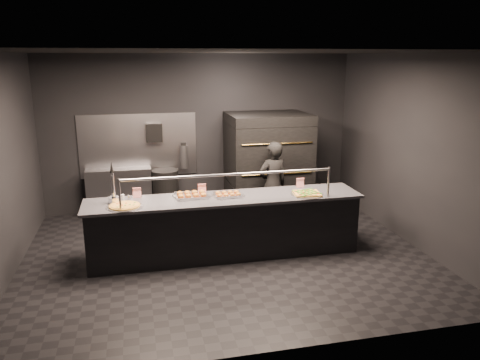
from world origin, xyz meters
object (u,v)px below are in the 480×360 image
Objects in this scene: prep_shelf at (120,192)px; slider_tray_b at (228,194)px; beer_tap at (113,191)px; service_counter at (226,226)px; square_pizza at (307,194)px; worker at (273,185)px; slider_tray_a at (192,195)px; round_pizza at (125,206)px; fire_extinguisher at (184,157)px; pizza_oven at (268,163)px; trash_bin at (166,192)px; towel_dispenser at (154,133)px.

slider_tray_b reaches higher than prep_shelf.
slider_tray_b is (1.65, -0.02, -0.15)m from beer_tap.
square_pizza is (1.23, -0.15, 0.47)m from service_counter.
worker is (2.66, 1.00, -0.33)m from beer_tap.
round_pizza is at bearing -164.09° from slider_tray_a.
prep_shelf is at bearing -176.34° from fire_extinguisher.
square_pizza is (0.03, -2.05, -0.03)m from pizza_oven.
service_counter is at bearing -71.58° from trash_bin.
square_pizza is 0.57× the size of trash_bin.
pizza_oven is 1.25× the size of worker.
towel_dispenser is at bearing 166.86° from pizza_oven.
trash_bin is at bearing 96.91° from slider_tray_a.
beer_tap is (0.00, -2.25, 0.64)m from prep_shelf.
service_counter is 8.12× the size of fire_extinguisher.
slider_tray_b is at bearing 170.41° from square_pizza.
beer_tap is (-1.60, 0.07, 0.63)m from service_counter.
square_pizza is at bearing 0.00° from round_pizza.
round_pizza is 2.68m from square_pizza.
towel_dispenser is at bearing 100.36° from slider_tray_a.
service_counter is 8.37× the size of round_pizza.
slider_tray_a is at bearing -79.64° from towel_dispenser.
beer_tap is 2.41m from trash_bin.
trash_bin is (-1.96, 2.37, -0.51)m from square_pizza.
pizza_oven is at bearing 57.73° from service_counter.
towel_dispenser reaches higher than prep_shelf.
beer_tap is 1.23× the size of round_pizza.
service_counter reaches higher than square_pizza.
beer_tap is at bearing -118.21° from fire_extinguisher.
towel_dispenser is at bearing 133.35° from trash_bin.
service_counter reaches higher than prep_shelf.
slider_tray_a is 1.15× the size of square_pizza.
towel_dispenser reaches higher than beer_tap.
square_pizza reaches higher than prep_shelf.
slider_tray_a is 0.37× the size of worker.
prep_shelf is 3.78m from square_pizza.
beer_tap is 0.39× the size of worker.
square_pizza is at bearing -6.95° from service_counter.
towel_dispenser reaches higher than slider_tray_a.
slider_tray_b is at bearing -0.76° from beer_tap.
slider_tray_a is at bearing 18.40° from worker.
fire_extinguisher is 2.39m from slider_tray_b.
pizza_oven is 1.59× the size of prep_shelf.
slider_tray_a is 1.73m from square_pizza.
square_pizza is at bearing -41.16° from prep_shelf.
slider_tray_a is at bearing 2.82° from beer_tap.
towel_dispenser is 1.15m from trash_bin.
fire_extinguisher is 2.28m from slider_tray_a.
round_pizza is (-0.55, -2.54, -0.61)m from towel_dispenser.
square_pizza is (1.17, -0.20, -0.01)m from slider_tray_b.
towel_dispenser is at bearing 73.21° from beer_tap.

